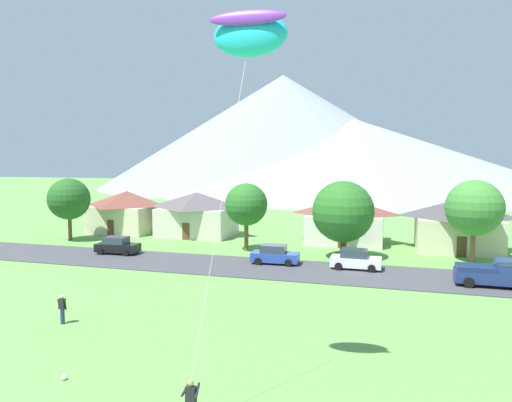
# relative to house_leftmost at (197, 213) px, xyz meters

# --- Properties ---
(road_strip) EXTENTS (160.00, 7.51, 0.08)m
(road_strip) POSITION_rel_house_leftmost_xyz_m (12.54, -14.46, -2.73)
(road_strip) COLOR #424247
(road_strip) RESTS_ON ground
(mountain_west_ridge) EXTENTS (126.39, 126.39, 39.06)m
(mountain_west_ridge) POSITION_rel_house_leftmost_xyz_m (-13.68, 108.28, 16.76)
(mountain_west_ridge) COLOR gray
(mountain_west_ridge) RESTS_ON ground
(mountain_central_ridge) EXTENTS (124.56, 124.56, 21.88)m
(mountain_central_ridge) POSITION_rel_house_leftmost_xyz_m (12.14, 93.43, 8.17)
(mountain_central_ridge) COLOR #8E939E
(mountain_central_ridge) RESTS_ON ground
(house_leftmost) EXTENTS (9.35, 7.09, 5.35)m
(house_leftmost) POSITION_rel_house_leftmost_xyz_m (0.00, 0.00, 0.00)
(house_leftmost) COLOR beige
(house_leftmost) RESTS_ON ground
(house_left_center) EXTENTS (8.61, 8.46, 5.25)m
(house_left_center) POSITION_rel_house_leftmost_xyz_m (29.45, -0.84, -0.05)
(house_left_center) COLOR beige
(house_left_center) RESTS_ON ground
(house_right_center) EXTENTS (8.89, 7.56, 4.99)m
(house_right_center) POSITION_rel_house_leftmost_xyz_m (18.00, 0.12, -0.19)
(house_right_center) COLOR silver
(house_right_center) RESTS_ON ground
(house_rightmost) EXTENTS (8.31, 8.29, 5.29)m
(house_rightmost) POSITION_rel_house_leftmost_xyz_m (-10.06, 0.56, -0.03)
(house_rightmost) COLOR beige
(house_rightmost) RESTS_ON ground
(tree_near_left) EXTENTS (5.05, 5.05, 7.52)m
(tree_near_left) POSITION_rel_house_leftmost_xyz_m (30.05, -6.89, 2.21)
(tree_near_left) COLOR brown
(tree_near_left) RESTS_ON ground
(tree_left_of_center) EXTENTS (4.76, 4.76, 7.22)m
(tree_left_of_center) POSITION_rel_house_leftmost_xyz_m (-12.71, -7.35, 2.05)
(tree_left_of_center) COLOR brown
(tree_left_of_center) RESTS_ON ground
(tree_center) EXTENTS (4.33, 4.33, 6.95)m
(tree_center) POSITION_rel_house_leftmost_xyz_m (8.69, -7.49, 1.99)
(tree_center) COLOR brown
(tree_center) RESTS_ON ground
(tree_right_of_center) EXTENTS (5.76, 5.76, 7.37)m
(tree_right_of_center) POSITION_rel_house_leftmost_xyz_m (18.54, -8.81, 1.71)
(tree_right_of_center) COLOR #4C3823
(tree_right_of_center) RESTS_ON ground
(parked_car_white_west_end) EXTENTS (4.23, 2.13, 1.68)m
(parked_car_white_west_end) POSITION_rel_house_leftmost_xyz_m (20.02, -12.73, -1.91)
(parked_car_white_west_end) COLOR white
(parked_car_white_west_end) RESTS_ON road_strip
(parked_car_black_mid_west) EXTENTS (4.27, 2.22, 1.68)m
(parked_car_black_mid_west) POSITION_rel_house_leftmost_xyz_m (-3.01, -12.74, -1.91)
(parked_car_black_mid_west) COLOR black
(parked_car_black_mid_west) RESTS_ON road_strip
(parked_car_blue_mid_east) EXTENTS (4.27, 2.21, 1.68)m
(parked_car_blue_mid_east) POSITION_rel_house_leftmost_xyz_m (12.96, -12.68, -1.91)
(parked_car_blue_mid_east) COLOR #2847A8
(parked_car_blue_mid_east) RESTS_ON road_strip
(pickup_truck_navy_west_side) EXTENTS (5.25, 2.44, 1.99)m
(pickup_truck_navy_west_side) POSITION_rel_house_leftmost_xyz_m (30.18, -15.46, -1.71)
(pickup_truck_navy_west_side) COLOR navy
(pickup_truck_navy_west_side) RESTS_ON road_strip
(kite_flyer_with_kite) EXTENTS (3.09, 3.74, 14.85)m
(kite_flyer_with_kite) POSITION_rel_house_leftmost_xyz_m (17.40, -35.16, 10.89)
(kite_flyer_with_kite) COLOR #3D3D42
(kite_flyer_with_kite) RESTS_ON ground
(watcher_person) EXTENTS (0.56, 0.24, 1.68)m
(watcher_person) POSITION_rel_house_leftmost_xyz_m (4.94, -30.58, -1.89)
(watcher_person) COLOR navy
(watcher_person) RESTS_ON ground
(soccer_ball) EXTENTS (0.24, 0.24, 0.24)m
(soccer_ball) POSITION_rel_house_leftmost_xyz_m (9.55, -36.24, -2.65)
(soccer_ball) COLOR white
(soccer_ball) RESTS_ON ground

